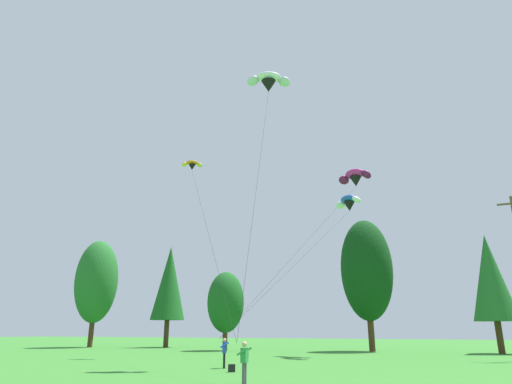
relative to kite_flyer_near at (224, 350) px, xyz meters
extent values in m
cylinder|color=#472D19|center=(-30.76, 22.31, 0.74)|extent=(0.64, 0.64, 3.48)
ellipsoid|color=#236628|center=(-30.76, 22.31, 7.44)|extent=(5.55, 5.55, 10.90)
cylinder|color=#472D19|center=(-21.60, 25.93, 0.70)|extent=(0.63, 0.63, 3.39)
cone|color=#19561E|center=(-21.60, 25.93, 7.22)|extent=(4.47, 4.47, 9.65)
cylinder|color=#472D19|center=(-10.41, 20.64, 0.07)|extent=(0.52, 0.52, 2.13)
ellipsoid|color=#19561E|center=(-10.41, 20.64, 4.15)|extent=(4.09, 4.09, 6.65)
cylinder|color=#472D19|center=(4.63, 25.23, 0.77)|extent=(0.65, 0.65, 3.53)
ellipsoid|color=#0F3D14|center=(4.63, 25.23, 7.56)|extent=(5.60, 5.60, 11.06)
cylinder|color=#472D19|center=(16.67, 24.81, 0.48)|extent=(0.59, 0.59, 2.96)
cone|color=#236628|center=(16.67, 24.81, 6.17)|extent=(4.10, 4.10, 8.42)
cube|color=brown|center=(18.30, 15.26, 11.03)|extent=(2.20, 0.14, 0.14)
cylinder|color=black|center=(0.05, -0.09, -0.58)|extent=(0.18, 0.18, 0.84)
cylinder|color=black|center=(-0.05, 0.09, -0.58)|extent=(0.18, 0.18, 0.84)
cube|color=blue|center=(0.00, 0.00, 0.14)|extent=(0.39, 0.45, 0.60)
sphere|color=tan|center=(0.00, 0.00, 0.58)|extent=(0.22, 0.22, 0.22)
cylinder|color=blue|center=(0.11, -0.21, 0.30)|extent=(0.50, 0.32, 0.35)
cylinder|color=blue|center=(-0.11, 0.21, 0.30)|extent=(0.50, 0.32, 0.35)
cylinder|color=#4C4C51|center=(4.42, -6.92, -0.58)|extent=(0.14, 0.14, 0.84)
cylinder|color=#4C4C51|center=(4.40, -6.72, -0.58)|extent=(0.14, 0.14, 0.84)
cube|color=#2D8E47|center=(4.41, -6.82, 0.14)|extent=(0.28, 0.40, 0.60)
sphere|color=tan|center=(4.41, -6.82, 0.58)|extent=(0.22, 0.22, 0.22)
cylinder|color=#2D8E47|center=(4.43, -7.06, 0.30)|extent=(0.53, 0.14, 0.35)
cylinder|color=#2D8E47|center=(4.38, -6.58, 0.30)|extent=(0.53, 0.14, 0.35)
ellipsoid|color=blue|center=(5.08, 14.80, 12.78)|extent=(2.11, 2.00, 0.89)
ellipsoid|color=white|center=(5.97, 14.10, 12.46)|extent=(1.26, 1.24, 1.05)
ellipsoid|color=white|center=(4.19, 15.50, 12.46)|extent=(1.22, 1.28, 1.05)
cone|color=black|center=(5.14, 14.88, 12.09)|extent=(1.43, 1.43, 0.87)
cylinder|color=black|center=(2.42, 7.36, 6.14)|extent=(5.47, 15.05, 11.04)
ellipsoid|color=orange|center=(-8.46, 9.10, 16.43)|extent=(1.34, 1.19, 0.49)
ellipsoid|color=yellow|center=(-7.84, 9.45, 16.23)|extent=(0.81, 0.81, 0.61)
ellipsoid|color=yellow|center=(-9.08, 8.75, 16.23)|extent=(0.79, 0.76, 0.61)
cone|color=black|center=(-8.49, 9.16, 16.00)|extent=(0.87, 0.87, 0.55)
cylinder|color=black|center=(-2.21, 1.15, 8.17)|extent=(12.56, 16.03, 15.11)
ellipsoid|color=#D12893|center=(5.29, 18.02, 16.30)|extent=(2.42, 2.04, 1.13)
ellipsoid|color=#66144C|center=(6.51, 17.58, 15.94)|extent=(1.27, 1.47, 1.29)
ellipsoid|color=#66144C|center=(4.07, 18.46, 15.94)|extent=(1.47, 1.46, 1.29)
cone|color=black|center=(5.33, 18.15, 15.51)|extent=(1.49, 1.49, 1.00)
cylinder|color=black|center=(2.51, 8.99, 7.81)|extent=(5.66, 18.32, 14.39)
ellipsoid|color=white|center=(1.97, 2.61, 19.51)|extent=(2.19, 1.84, 0.89)
ellipsoid|color=silver|center=(3.04, 3.12, 19.17)|extent=(1.28, 1.26, 1.07)
ellipsoid|color=silver|center=(0.91, 2.09, 19.17)|extent=(1.22, 1.22, 1.07)
cone|color=black|center=(1.93, 2.70, 18.78)|extent=(1.42, 1.42, 0.91)
cylinder|color=black|center=(3.00, -2.08, 9.47)|extent=(2.14, 9.57, 17.71)
cube|color=black|center=(1.49, -2.03, -0.80)|extent=(0.39, 0.40, 0.40)
camera|label=1|loc=(12.66, -25.00, 1.17)|focal=31.14mm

